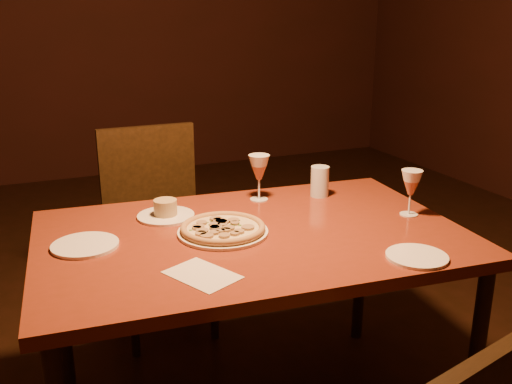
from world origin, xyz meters
name	(u,v)px	position (x,y,z in m)	size (l,w,h in m)	color
back_wall	(88,9)	(0.00, 3.50, 1.50)	(6.00, 0.04, 3.00)	#341410
dining_table	(252,251)	(0.00, -0.19, 0.70)	(1.50, 1.03, 0.77)	maroon
chair_far	(157,218)	(-0.13, 0.67, 0.54)	(0.47, 0.47, 0.96)	black
pizza_plate	(223,229)	(-0.09, -0.17, 0.79)	(0.31, 0.31, 0.03)	white
ramekin_saucer	(166,212)	(-0.23, 0.07, 0.79)	(0.21, 0.21, 0.07)	white
wine_glass_far	(259,178)	(0.17, 0.12, 0.86)	(0.08, 0.08, 0.18)	#AC6447
wine_glass_right	(411,193)	(0.61, -0.26, 0.85)	(0.08, 0.08, 0.17)	#AC6447
water_tumbler	(320,181)	(0.41, 0.07, 0.83)	(0.07, 0.07, 0.12)	silver
side_plate_left	(85,245)	(-0.54, -0.10, 0.77)	(0.21, 0.21, 0.01)	white
side_plate_near	(417,256)	(0.39, -0.58, 0.77)	(0.19, 0.19, 0.01)	white
menu_card	(202,275)	(-0.25, -0.44, 0.77)	(0.14, 0.20, 0.00)	silver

